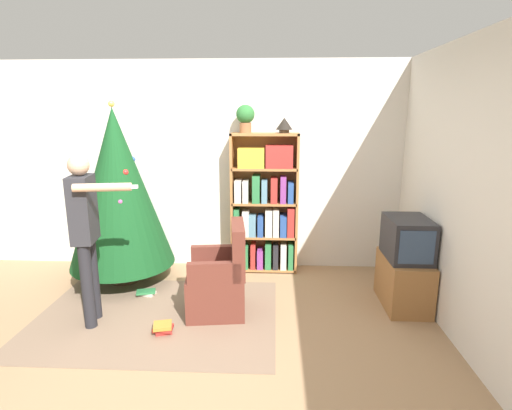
# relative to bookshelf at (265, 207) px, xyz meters

# --- Properties ---
(ground_plane) EXTENTS (14.00, 14.00, 0.00)m
(ground_plane) POSITION_rel_bookshelf_xyz_m (-0.62, -1.67, -0.83)
(ground_plane) COLOR #9E7A56
(wall_back) EXTENTS (8.00, 0.10, 2.60)m
(wall_back) POSITION_rel_bookshelf_xyz_m (-0.62, 0.22, 0.47)
(wall_back) COLOR silver
(wall_back) RESTS_ON ground_plane
(wall_right) EXTENTS (0.10, 8.00, 2.60)m
(wall_right) POSITION_rel_bookshelf_xyz_m (1.74, -1.67, 0.47)
(wall_right) COLOR silver
(wall_right) RESTS_ON ground_plane
(area_rug) EXTENTS (2.36, 1.71, 0.01)m
(area_rug) POSITION_rel_bookshelf_xyz_m (-1.04, -1.26, -0.82)
(area_rug) COLOR #7F6651
(area_rug) RESTS_ON ground_plane
(bookshelf) EXTENTS (0.82, 0.28, 1.73)m
(bookshelf) POSITION_rel_bookshelf_xyz_m (0.00, 0.00, 0.00)
(bookshelf) COLOR #A8703D
(bookshelf) RESTS_ON ground_plane
(tv_stand) EXTENTS (0.41, 0.71, 0.52)m
(tv_stand) POSITION_rel_bookshelf_xyz_m (1.46, -0.89, -0.57)
(tv_stand) COLOR #996638
(tv_stand) RESTS_ON ground_plane
(television) EXTENTS (0.40, 0.57, 0.42)m
(television) POSITION_rel_bookshelf_xyz_m (1.46, -0.89, -0.09)
(television) COLOR #28282D
(television) RESTS_ON tv_stand
(game_remote) EXTENTS (0.04, 0.12, 0.02)m
(game_remote) POSITION_rel_bookshelf_xyz_m (1.34, -1.10, -0.29)
(game_remote) COLOR white
(game_remote) RESTS_ON tv_stand
(christmas_tree) EXTENTS (1.20, 1.20, 2.10)m
(christmas_tree) POSITION_rel_bookshelf_xyz_m (-1.67, -0.41, 0.30)
(christmas_tree) COLOR #4C3323
(christmas_tree) RESTS_ON ground_plane
(armchair) EXTENTS (0.63, 0.63, 0.92)m
(armchair) POSITION_rel_bookshelf_xyz_m (-0.42, -1.12, -0.50)
(armchair) COLOR brown
(armchair) RESTS_ON ground_plane
(standing_person) EXTENTS (0.68, 0.46, 1.61)m
(standing_person) POSITION_rel_bookshelf_xyz_m (-1.61, -1.39, 0.13)
(standing_person) COLOR #232328
(standing_person) RESTS_ON ground_plane
(potted_plant) EXTENTS (0.22, 0.22, 0.33)m
(potted_plant) POSITION_rel_bookshelf_xyz_m (-0.24, 0.01, 1.10)
(potted_plant) COLOR #935B38
(potted_plant) RESTS_ON bookshelf
(table_lamp) EXTENTS (0.20, 0.20, 0.18)m
(table_lamp) POSITION_rel_bookshelf_xyz_m (0.22, 0.01, 1.01)
(table_lamp) COLOR #473828
(table_lamp) RESTS_ON bookshelf
(book_pile_near_tree) EXTENTS (0.23, 0.17, 0.05)m
(book_pile_near_tree) POSITION_rel_bookshelf_xyz_m (-1.29, -0.79, -0.80)
(book_pile_near_tree) COLOR beige
(book_pile_near_tree) RESTS_ON ground_plane
(book_pile_by_chair) EXTENTS (0.19, 0.19, 0.10)m
(book_pile_by_chair) POSITION_rel_bookshelf_xyz_m (-0.89, -1.57, -0.77)
(book_pile_by_chair) COLOR #B22D28
(book_pile_by_chair) RESTS_ON ground_plane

